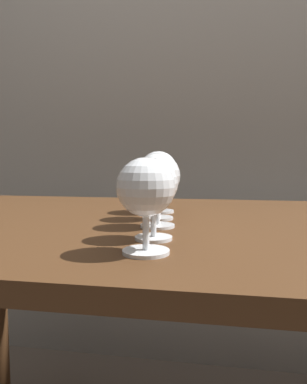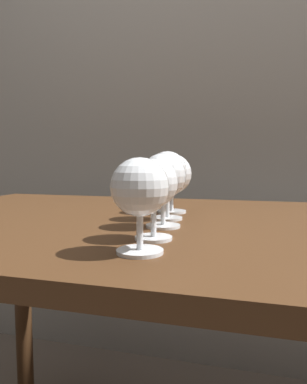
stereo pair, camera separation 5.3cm
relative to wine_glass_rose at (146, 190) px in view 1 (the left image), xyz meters
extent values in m
cube|color=gray|center=(0.07, 1.05, 0.46)|extent=(5.00, 0.08, 2.60)
cube|color=#472B16|center=(0.07, 0.26, -0.10)|extent=(1.50, 0.78, 0.03)
cylinder|color=white|center=(0.00, 0.00, -0.08)|extent=(0.06, 0.06, 0.00)
cylinder|color=white|center=(0.00, 0.00, -0.05)|extent=(0.01, 0.01, 0.06)
sphere|color=white|center=(0.00, 0.00, 0.00)|extent=(0.08, 0.08, 0.08)
ellipsoid|color=pink|center=(0.00, 0.00, 0.00)|extent=(0.07, 0.07, 0.02)
cylinder|color=white|center=(0.00, 0.08, -0.08)|extent=(0.06, 0.06, 0.00)
cylinder|color=white|center=(0.00, 0.08, -0.05)|extent=(0.01, 0.01, 0.06)
sphere|color=white|center=(0.00, 0.08, 0.00)|extent=(0.07, 0.07, 0.07)
ellipsoid|color=maroon|center=(0.00, 0.08, 0.00)|extent=(0.07, 0.07, 0.02)
cylinder|color=white|center=(-0.01, 0.18, -0.08)|extent=(0.06, 0.06, 0.00)
cylinder|color=white|center=(-0.01, 0.18, -0.05)|extent=(0.01, 0.01, 0.06)
sphere|color=white|center=(-0.01, 0.18, 0.01)|extent=(0.08, 0.08, 0.08)
ellipsoid|color=#EACC66|center=(-0.01, 0.18, 0.01)|extent=(0.07, 0.07, 0.04)
cylinder|color=white|center=(-0.03, 0.27, -0.08)|extent=(0.06, 0.06, 0.00)
cylinder|color=white|center=(-0.03, 0.27, -0.04)|extent=(0.01, 0.01, 0.07)
sphere|color=white|center=(-0.03, 0.27, 0.02)|extent=(0.08, 0.08, 0.08)
ellipsoid|color=#380711|center=(-0.03, 0.27, 0.02)|extent=(0.07, 0.07, 0.03)
cylinder|color=white|center=(-0.04, 0.36, -0.08)|extent=(0.07, 0.07, 0.00)
cylinder|color=white|center=(-0.04, 0.36, -0.05)|extent=(0.01, 0.01, 0.06)
sphere|color=white|center=(-0.04, 0.36, 0.01)|extent=(0.09, 0.09, 0.09)
ellipsoid|color=#470A16|center=(-0.04, 0.36, 0.00)|extent=(0.08, 0.08, 0.03)
camera|label=1|loc=(0.09, -0.44, 0.04)|focal=32.88mm
camera|label=2|loc=(0.14, -0.43, 0.04)|focal=32.88mm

